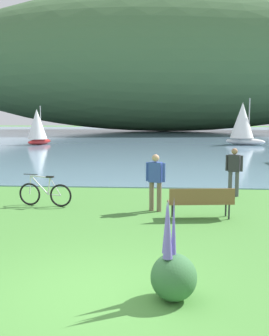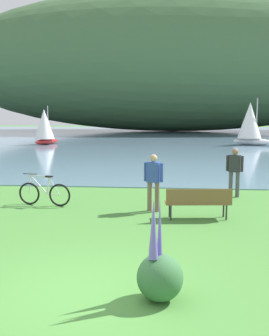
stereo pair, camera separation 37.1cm
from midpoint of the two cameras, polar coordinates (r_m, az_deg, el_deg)
ground_plane at (r=6.83m, az=-7.63°, el=-17.28°), size 200.00×200.00×0.00m
bay_water at (r=55.52m, az=2.58°, el=4.65°), size 180.00×80.00×0.04m
distant_hillside at (r=71.09m, az=4.15°, el=14.87°), size 81.87×28.00×23.70m
park_bench_near_camera at (r=11.17m, az=8.55°, el=-4.60°), size 1.84×0.67×0.88m
bicycle_leaning_near_bench at (r=12.97m, az=-13.48°, el=-3.58°), size 1.76×0.31×1.01m
person_at_shoreline at (r=14.42m, az=13.32°, el=-0.12°), size 0.57×0.35×1.71m
person_on_the_grass at (r=11.86m, az=2.12°, el=-1.56°), size 0.58×0.33×1.71m
echium_bush_beside_closest at (r=6.39m, az=3.84°, el=-14.62°), size 0.72×0.72×1.63m
sailboat_nearest_to_shore at (r=39.16m, az=14.93°, el=6.22°), size 3.80×2.94×4.37m
sailboat_mid_bay at (r=39.16m, az=-13.98°, el=5.78°), size 2.44×3.24×3.69m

